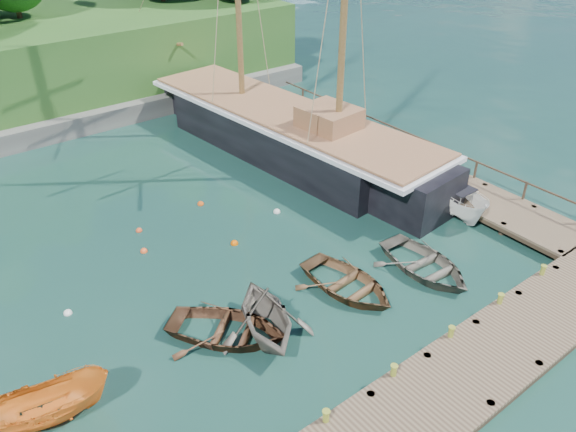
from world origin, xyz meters
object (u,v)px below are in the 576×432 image
at_px(motorboat_orange, 51,420).
at_px(cabin_boat_white, 454,212).
at_px(rowboat_2, 347,290).
at_px(rowboat_0, 228,336).
at_px(rowboat_1, 266,335).
at_px(schooner, 287,136).
at_px(rowboat_3, 424,271).

distance_m(motorboat_orange, cabin_boat_white, 20.65).
bearing_deg(motorboat_orange, rowboat_2, -81.37).
xyz_separation_m(rowboat_0, rowboat_1, (1.20, -0.83, 0.00)).
bearing_deg(motorboat_orange, schooner, -45.13).
height_order(motorboat_orange, schooner, schooner).
bearing_deg(cabin_boat_white, rowboat_3, -134.07).
distance_m(cabin_boat_white, schooner, 11.20).
xyz_separation_m(rowboat_1, motorboat_orange, (-7.75, 1.08, 0.00)).
bearing_deg(rowboat_0, rowboat_1, -74.20).
relative_size(rowboat_0, rowboat_1, 1.10).
distance_m(rowboat_2, motorboat_orange, 12.03).
bearing_deg(rowboat_3, rowboat_2, 165.66).
height_order(rowboat_2, rowboat_3, rowboat_3).
bearing_deg(rowboat_3, rowboat_1, 175.66).
bearing_deg(rowboat_0, schooner, 4.81).
relative_size(rowboat_1, cabin_boat_white, 0.88).
height_order(rowboat_3, cabin_boat_white, cabin_boat_white).
bearing_deg(rowboat_1, cabin_boat_white, 24.48).
relative_size(rowboat_2, cabin_boat_white, 0.95).
height_order(rowboat_1, schooner, schooner).
height_order(rowboat_0, rowboat_3, rowboat_3).
xyz_separation_m(rowboat_3, motorboat_orange, (-15.57, 2.13, 0.00)).
relative_size(cabin_boat_white, schooner, 0.16).
xyz_separation_m(cabin_boat_white, schooner, (-2.50, 10.86, 1.19)).
distance_m(motorboat_orange, schooner, 21.32).
relative_size(rowboat_3, schooner, 0.16).
height_order(rowboat_0, schooner, schooner).
bearing_deg(rowboat_0, rowboat_2, -47.34).
bearing_deg(rowboat_3, cabin_boat_white, 28.51).
bearing_deg(rowboat_1, schooner, 68.07).
distance_m(rowboat_1, cabin_boat_white, 12.97).
xyz_separation_m(rowboat_2, motorboat_orange, (-11.99, 0.99, 0.00)).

